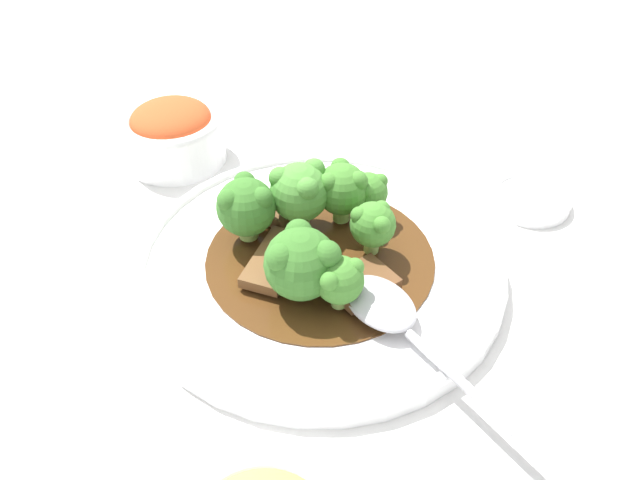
# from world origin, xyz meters

# --- Properties ---
(ground_plane) EXTENTS (4.00, 4.00, 0.00)m
(ground_plane) POSITION_xyz_m (0.00, 0.00, 0.00)
(ground_plane) COLOR white
(main_plate) EXTENTS (0.31, 0.31, 0.02)m
(main_plate) POSITION_xyz_m (0.00, 0.00, 0.01)
(main_plate) COLOR white
(main_plate) RESTS_ON ground_plane
(beef_strip_0) EXTENTS (0.05, 0.05, 0.01)m
(beef_strip_0) POSITION_xyz_m (0.06, 0.04, 0.02)
(beef_strip_0) COLOR brown
(beef_strip_0) RESTS_ON main_plate
(beef_strip_1) EXTENTS (0.06, 0.06, 0.01)m
(beef_strip_1) POSITION_xyz_m (-0.04, -0.03, 0.02)
(beef_strip_1) COLOR brown
(beef_strip_1) RESTS_ON main_plate
(beef_strip_2) EXTENTS (0.08, 0.06, 0.01)m
(beef_strip_2) POSITION_xyz_m (-0.01, 0.04, 0.02)
(beef_strip_2) COLOR brown
(beef_strip_2) RESTS_ON main_plate
(broccoli_floret_0) EXTENTS (0.04, 0.04, 0.05)m
(broccoli_floret_0) POSITION_xyz_m (0.04, -0.02, 0.05)
(broccoli_floret_0) COLOR #7FA84C
(broccoli_floret_0) RESTS_ON main_plate
(broccoli_floret_1) EXTENTS (0.04, 0.04, 0.04)m
(broccoli_floret_1) POSITION_xyz_m (-0.06, -0.01, 0.05)
(broccoli_floret_1) COLOR #7FA84C
(broccoli_floret_1) RESTS_ON main_plate
(broccoli_floret_2) EXTENTS (0.05, 0.05, 0.06)m
(broccoli_floret_2) POSITION_xyz_m (0.04, 0.01, 0.05)
(broccoli_floret_2) COLOR #8EB756
(broccoli_floret_2) RESTS_ON main_plate
(broccoli_floret_3) EXTENTS (0.06, 0.06, 0.06)m
(broccoli_floret_3) POSITION_xyz_m (-0.04, 0.02, 0.05)
(broccoli_floret_3) COLOR #8EB756
(broccoli_floret_3) RESTS_ON main_plate
(broccoli_floret_4) EXTENTS (0.03, 0.03, 0.04)m
(broccoli_floret_4) POSITION_xyz_m (0.05, -0.05, 0.04)
(broccoli_floret_4) COLOR #8EB756
(broccoli_floret_4) RESTS_ON main_plate
(broccoli_floret_5) EXTENTS (0.04, 0.04, 0.05)m
(broccoli_floret_5) POSITION_xyz_m (-0.00, -0.04, 0.05)
(broccoli_floret_5) COLOR #8EB756
(broccoli_floret_5) RESTS_ON main_plate
(broccoli_floret_6) EXTENTS (0.05, 0.05, 0.06)m
(broccoli_floret_6) POSITION_xyz_m (0.03, 0.06, 0.05)
(broccoli_floret_6) COLOR #8EB756
(broccoli_floret_6) RESTS_ON main_plate
(serving_spoon) EXTENTS (0.20, 0.13, 0.01)m
(serving_spoon) POSITION_xyz_m (-0.08, -0.05, 0.03)
(serving_spoon) COLOR #B7B7BC
(serving_spoon) RESTS_ON main_plate
(side_bowl_kimchi) EXTENTS (0.10, 0.10, 0.06)m
(side_bowl_kimchi) POSITION_xyz_m (0.18, 0.13, 0.03)
(side_bowl_kimchi) COLOR white
(side_bowl_kimchi) RESTS_ON ground_plane
(sauce_dish) EXTENTS (0.07, 0.07, 0.01)m
(sauce_dish) POSITION_xyz_m (0.07, -0.21, 0.01)
(sauce_dish) COLOR white
(sauce_dish) RESTS_ON ground_plane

